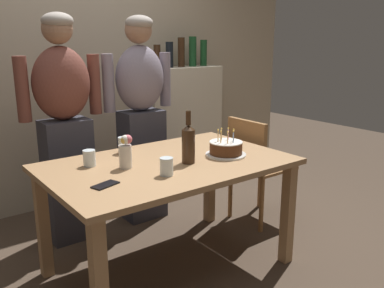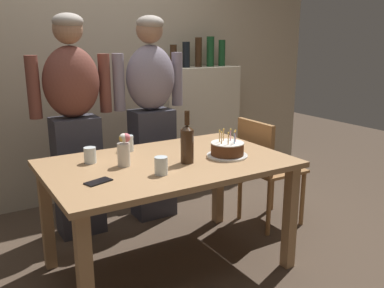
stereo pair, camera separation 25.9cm
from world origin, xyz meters
name	(u,v)px [view 2 (the right image)]	position (x,y,z in m)	size (l,w,h in m)	color
ground_plane	(169,266)	(0.00, 0.00, 0.00)	(10.00, 10.00, 0.00)	#47382B
back_wall	(86,59)	(0.00, 1.55, 1.30)	(5.20, 0.10, 2.60)	tan
dining_table	(168,176)	(0.00, 0.00, 0.64)	(1.50, 0.96, 0.74)	#A37A51
birthday_cake	(227,150)	(0.38, -0.11, 0.79)	(0.27, 0.27, 0.18)	white
water_glass_near	(128,143)	(-0.12, 0.35, 0.79)	(0.08, 0.08, 0.11)	silver
water_glass_far	(90,155)	(-0.43, 0.22, 0.79)	(0.07, 0.07, 0.10)	silver
water_glass_side	(161,166)	(-0.15, -0.21, 0.79)	(0.08, 0.08, 0.10)	silver
wine_bottle	(187,143)	(0.09, -0.09, 0.87)	(0.08, 0.08, 0.33)	#382314
cell_phone	(98,182)	(-0.50, -0.16, 0.74)	(0.14, 0.07, 0.01)	black
flower_vase	(124,148)	(-0.27, 0.05, 0.85)	(0.08, 0.08, 0.20)	silver
person_man_bearded	(75,124)	(-0.35, 0.82, 0.87)	(0.61, 0.27, 1.66)	#33333D
person_woman_cardigan	(152,115)	(0.29, 0.82, 0.87)	(0.61, 0.27, 1.66)	#33333D
dining_chair	(264,164)	(0.96, 0.18, 0.52)	(0.42, 0.42, 0.87)	olive
shelf_cabinet	(198,125)	(1.07, 1.33, 0.62)	(0.83, 0.30, 1.50)	beige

